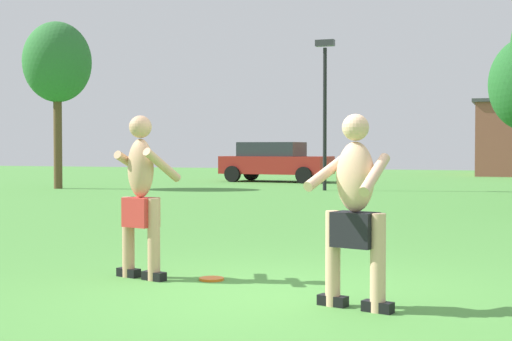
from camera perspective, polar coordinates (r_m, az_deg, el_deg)
ground_plane at (r=7.00m, az=1.54°, el=-9.53°), size 80.00×80.00×0.00m
player_near at (r=7.91m, az=-8.71°, el=-1.71°), size 0.65×0.69×1.70m
player_in_black at (r=6.39m, az=7.51°, el=-2.75°), size 0.73×0.69×1.65m
frisbee at (r=7.83m, az=-3.40°, el=-8.22°), size 0.26×0.26×0.03m
car_red_near_post at (r=29.94m, az=1.46°, el=0.72°), size 4.43×2.30×1.58m
lamp_post at (r=24.02m, az=5.25°, el=5.66°), size 0.60×0.24×4.78m
tree_behind_players at (r=25.97m, az=-14.87°, el=7.87°), size 2.26×2.26×5.54m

